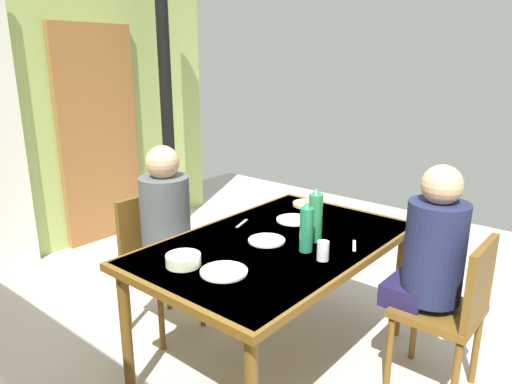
# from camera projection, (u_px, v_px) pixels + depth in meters

# --- Properties ---
(ground_plane) EXTENTS (6.83, 6.83, 0.00)m
(ground_plane) POSITION_uv_depth(u_px,v_px,m) (261.00, 384.00, 2.58)
(ground_plane) COLOR beige
(wall_back) EXTENTS (4.09, 0.10, 2.58)m
(wall_back) POSITION_uv_depth(u_px,v_px,m) (12.00, 111.00, 3.84)
(wall_back) COLOR #A1B762
(wall_back) RESTS_ON ground_plane
(door_wooden) EXTENTS (0.80, 0.05, 2.00)m
(door_wooden) POSITION_uv_depth(u_px,v_px,m) (99.00, 136.00, 4.41)
(door_wooden) COLOR #9A6030
(door_wooden) RESTS_ON ground_plane
(stove_pipe_column) EXTENTS (0.12, 0.12, 2.58)m
(stove_pipe_column) POSITION_uv_depth(u_px,v_px,m) (166.00, 102.00, 4.60)
(stove_pipe_column) COLOR black
(stove_pipe_column) RESTS_ON ground_plane
(dining_table) EXTENTS (1.56, 0.98, 0.75)m
(dining_table) POSITION_uv_depth(u_px,v_px,m) (277.00, 252.00, 2.59)
(dining_table) COLOR brown
(dining_table) RESTS_ON ground_plane
(chair_near_diner) EXTENTS (0.40, 0.40, 0.87)m
(chair_near_diner) POSITION_uv_depth(u_px,v_px,m) (453.00, 307.00, 2.40)
(chair_near_diner) COLOR brown
(chair_near_diner) RESTS_ON ground_plane
(chair_far_diner) EXTENTS (0.40, 0.40, 0.87)m
(chair_far_diner) POSITION_uv_depth(u_px,v_px,m) (155.00, 254.00, 3.03)
(chair_far_diner) COLOR brown
(chair_far_diner) RESTS_ON ground_plane
(person_near_diner) EXTENTS (0.30, 0.37, 0.77)m
(person_near_diner) POSITION_uv_depth(u_px,v_px,m) (432.00, 249.00, 2.40)
(person_near_diner) COLOR #201A46
(person_near_diner) RESTS_ON ground_plane
(person_far_diner) EXTENTS (0.30, 0.37, 0.77)m
(person_far_diner) POSITION_uv_depth(u_px,v_px,m) (167.00, 217.00, 2.87)
(person_far_diner) COLOR #554D51
(person_far_diner) RESTS_ON ground_plane
(water_bottle_green_near) EXTENTS (0.08, 0.08, 0.30)m
(water_bottle_green_near) POSITION_uv_depth(u_px,v_px,m) (315.00, 216.00, 2.53)
(water_bottle_green_near) COLOR #287D45
(water_bottle_green_near) RESTS_ON dining_table
(water_bottle_green_far) EXTENTS (0.07, 0.07, 0.27)m
(water_bottle_green_far) POSITION_uv_depth(u_px,v_px,m) (306.00, 228.00, 2.41)
(water_bottle_green_far) COLOR #227A51
(water_bottle_green_far) RESTS_ON dining_table
(serving_bowl_center) EXTENTS (0.17, 0.17, 0.05)m
(serving_bowl_center) POSITION_uv_depth(u_px,v_px,m) (183.00, 260.00, 2.27)
(serving_bowl_center) COLOR silver
(serving_bowl_center) RESTS_ON dining_table
(dinner_plate_near_left) EXTENTS (0.20, 0.20, 0.01)m
(dinner_plate_near_left) POSITION_uv_depth(u_px,v_px,m) (267.00, 240.00, 2.56)
(dinner_plate_near_left) COLOR white
(dinner_plate_near_left) RESTS_ON dining_table
(dinner_plate_near_right) EXTENTS (0.21, 0.21, 0.01)m
(dinner_plate_near_right) POSITION_uv_depth(u_px,v_px,m) (294.00, 220.00, 2.88)
(dinner_plate_near_right) COLOR white
(dinner_plate_near_right) RESTS_ON dining_table
(dinner_plate_far_center) EXTENTS (0.22, 0.22, 0.01)m
(dinner_plate_far_center) POSITION_uv_depth(u_px,v_px,m) (224.00, 271.00, 2.20)
(dinner_plate_far_center) COLOR white
(dinner_plate_far_center) RESTS_ON dining_table
(drinking_glass_by_near_diner) EXTENTS (0.06, 0.06, 0.09)m
(drinking_glass_by_near_diner) POSITION_uv_depth(u_px,v_px,m) (313.00, 222.00, 2.73)
(drinking_glass_by_near_diner) COLOR silver
(drinking_glass_by_near_diner) RESTS_ON dining_table
(drinking_glass_by_far_diner) EXTENTS (0.06, 0.06, 0.10)m
(drinking_glass_by_far_diner) POSITION_uv_depth(u_px,v_px,m) (323.00, 251.00, 2.32)
(drinking_glass_by_far_diner) COLOR silver
(drinking_glass_by_far_diner) RESTS_ON dining_table
(bread_plate_sliced) EXTENTS (0.19, 0.19, 0.02)m
(bread_plate_sliced) POSITION_uv_depth(u_px,v_px,m) (307.00, 204.00, 3.17)
(bread_plate_sliced) COLOR #DBB77A
(bread_plate_sliced) RESTS_ON dining_table
(cutlery_knife_near) EXTENTS (0.14, 0.09, 0.00)m
(cutlery_knife_near) POSITION_uv_depth(u_px,v_px,m) (354.00, 246.00, 2.50)
(cutlery_knife_near) COLOR silver
(cutlery_knife_near) RESTS_ON dining_table
(cutlery_fork_near) EXTENTS (0.15, 0.06, 0.00)m
(cutlery_fork_near) POSITION_uv_depth(u_px,v_px,m) (242.00, 223.00, 2.83)
(cutlery_fork_near) COLOR silver
(cutlery_fork_near) RESTS_ON dining_table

